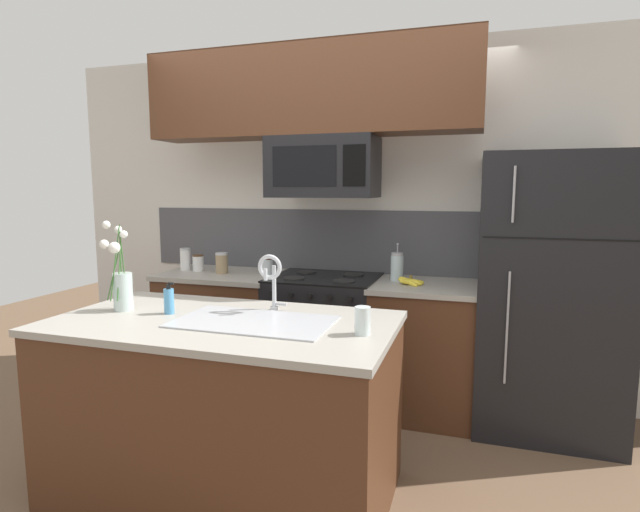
% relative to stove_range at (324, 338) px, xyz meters
% --- Properties ---
extents(ground_plane, '(10.00, 10.00, 0.00)m').
position_rel_stove_range_xyz_m(ground_plane, '(-0.00, -0.90, -0.46)').
color(ground_plane, brown).
extents(rear_partition, '(5.20, 0.10, 2.60)m').
position_rel_stove_range_xyz_m(rear_partition, '(0.30, 0.38, 0.84)').
color(rear_partition, silver).
rests_on(rear_partition, ground).
extents(splash_band, '(3.19, 0.01, 0.48)m').
position_rel_stove_range_xyz_m(splash_band, '(-0.00, 0.32, 0.69)').
color(splash_band, '#4C4C51').
rests_on(splash_band, rear_partition).
extents(back_counter_left, '(0.91, 0.65, 0.91)m').
position_rel_stove_range_xyz_m(back_counter_left, '(-0.82, 0.00, -0.01)').
color(back_counter_left, '#4C2B19').
rests_on(back_counter_left, ground).
extents(back_counter_right, '(0.70, 0.65, 0.91)m').
position_rel_stove_range_xyz_m(back_counter_right, '(0.72, 0.00, -0.01)').
color(back_counter_right, '#4C2B19').
rests_on(back_counter_right, ground).
extents(stove_range, '(0.76, 0.64, 0.93)m').
position_rel_stove_range_xyz_m(stove_range, '(0.00, 0.00, 0.00)').
color(stove_range, black).
rests_on(stove_range, ground).
extents(microwave, '(0.74, 0.40, 0.42)m').
position_rel_stove_range_xyz_m(microwave, '(0.00, -0.02, 1.24)').
color(microwave, black).
extents(upper_cabinet_band, '(2.31, 0.34, 0.60)m').
position_rel_stove_range_xyz_m(upper_cabinet_band, '(-0.10, -0.05, 1.75)').
color(upper_cabinet_band, '#4C2B19').
extents(refrigerator, '(0.87, 0.74, 1.77)m').
position_rel_stove_range_xyz_m(refrigerator, '(1.49, 0.02, 0.42)').
color(refrigerator, black).
rests_on(refrigerator, ground).
extents(storage_jar_tall, '(0.08, 0.08, 0.18)m').
position_rel_stove_range_xyz_m(storage_jar_tall, '(-1.16, 0.02, 0.54)').
color(storage_jar_tall, silver).
rests_on(storage_jar_tall, back_counter_left).
extents(storage_jar_medium, '(0.08, 0.08, 0.13)m').
position_rel_stove_range_xyz_m(storage_jar_medium, '(-1.04, 0.01, 0.51)').
color(storage_jar_medium, silver).
rests_on(storage_jar_medium, back_counter_left).
extents(storage_jar_short, '(0.09, 0.09, 0.16)m').
position_rel_stove_range_xyz_m(storage_jar_short, '(-0.81, -0.03, 0.53)').
color(storage_jar_short, '#997F5B').
rests_on(storage_jar_short, back_counter_left).
extents(storage_jar_squat, '(0.09, 0.09, 0.13)m').
position_rel_stove_range_xyz_m(storage_jar_squat, '(-0.45, 0.01, 0.51)').
color(storage_jar_squat, silver).
rests_on(storage_jar_squat, back_counter_left).
extents(banana_bunch, '(0.19, 0.15, 0.08)m').
position_rel_stove_range_xyz_m(banana_bunch, '(0.63, -0.06, 0.47)').
color(banana_bunch, yellow).
rests_on(banana_bunch, back_counter_right).
extents(french_press, '(0.09, 0.09, 0.27)m').
position_rel_stove_range_xyz_m(french_press, '(0.51, 0.06, 0.55)').
color(french_press, silver).
rests_on(french_press, back_counter_right).
extents(island_counter, '(1.69, 0.91, 0.91)m').
position_rel_stove_range_xyz_m(island_counter, '(-0.14, -1.25, -0.01)').
color(island_counter, '#4C2B19').
rests_on(island_counter, ground).
extents(kitchen_sink, '(0.76, 0.44, 0.16)m').
position_rel_stove_range_xyz_m(kitchen_sink, '(0.03, -1.25, 0.38)').
color(kitchen_sink, '#ADAFB5').
rests_on(kitchen_sink, island_counter).
extents(sink_faucet, '(0.14, 0.14, 0.31)m').
position_rel_stove_range_xyz_m(sink_faucet, '(0.03, -1.03, 0.65)').
color(sink_faucet, '#B7BABF').
rests_on(sink_faucet, island_counter).
extents(dish_soap_bottle, '(0.06, 0.05, 0.16)m').
position_rel_stove_range_xyz_m(dish_soap_bottle, '(-0.46, -1.23, 0.52)').
color(dish_soap_bottle, '#4C93C6').
rests_on(dish_soap_bottle, island_counter).
extents(drinking_glass, '(0.07, 0.07, 0.12)m').
position_rel_stove_range_xyz_m(drinking_glass, '(0.57, -1.29, 0.51)').
color(drinking_glass, silver).
rests_on(drinking_glass, island_counter).
extents(flower_vase, '(0.13, 0.17, 0.48)m').
position_rel_stove_range_xyz_m(flower_vase, '(-0.74, -1.24, 0.58)').
color(flower_vase, silver).
rests_on(flower_vase, island_counter).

